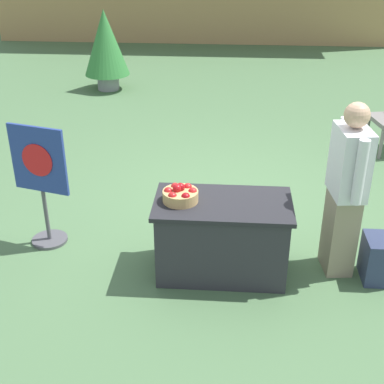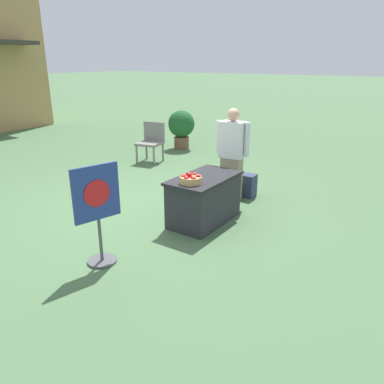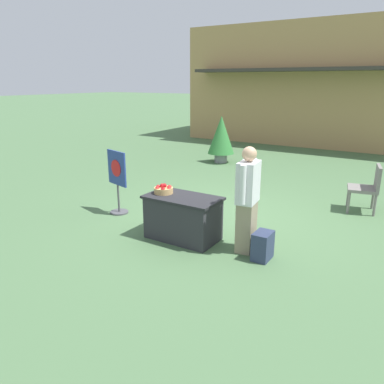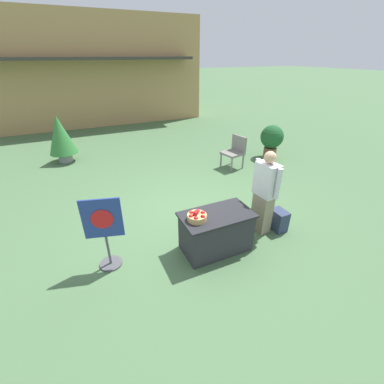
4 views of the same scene
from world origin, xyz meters
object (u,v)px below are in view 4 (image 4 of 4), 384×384
Objects in this scene: poster_board at (105,231)px; display_table at (216,232)px; potted_plant_near_left at (60,136)px; person_visitor at (265,193)px; apple_basket at (197,216)px; backpack at (279,220)px; patio_chair at (235,150)px; potted_plant_far_left at (272,139)px.

display_table is at bearing 93.32° from poster_board.
poster_board is 5.38m from potted_plant_near_left.
potted_plant_near_left is (-3.38, 5.59, 0.02)m from person_visitor.
apple_basket is 1.46m from person_visitor.
apple_basket is 0.25× the size of poster_board.
backpack is 0.44× the size of patio_chair.
apple_basket is (-0.38, -0.01, 0.43)m from display_table.
person_visitor is 3.22m from patio_chair.
patio_chair is (4.14, 2.68, -0.14)m from poster_board.
person_visitor is at bearing 157.54° from backpack.
person_visitor reaches higher than potted_plant_near_left.
poster_board is at bearing 173.08° from backpack.
display_table is 0.57m from apple_basket.
poster_board is at bearing -11.47° from person_visitor.
poster_board reaches higher than apple_basket.
person_visitor is 4.27m from potted_plant_far_left.
potted_plant_far_left reaches higher than display_table.
patio_chair is (2.38, 3.05, 0.17)m from display_table.
potted_plant_near_left reaches higher than apple_basket.
person_visitor is 1.30× the size of poster_board.
potted_plant_near_left is at bearing -40.84° from patio_chair.
poster_board is 6.41m from potted_plant_far_left.
person_visitor reaches higher than display_table.
potted_plant_near_left is (-1.93, 5.73, 0.05)m from apple_basket.
potted_plant_far_left is at bearing -138.64° from person_visitor.
apple_basket is 0.33× the size of patio_chair.
poster_board is 1.17× the size of potted_plant_far_left.
display_table is at bearing -68.03° from potted_plant_near_left.
backpack is 3.24m from patio_chair.
person_visitor is at bearing 5.16° from apple_basket.
person_visitor reaches higher than patio_chair.
person_visitor is 2.85m from poster_board.
person_visitor reaches higher than poster_board.
apple_basket is 0.30× the size of potted_plant_far_left.
display_table is at bearing 40.90° from patio_chair.
potted_plant_far_left is 6.71m from potted_plant_near_left.
potted_plant_far_left is (4.32, 3.29, -0.16)m from apple_basket.
apple_basket is 6.04m from potted_plant_near_left.
person_visitor is at bearing 100.16° from poster_board.
poster_board is 4.94m from patio_chair.
backpack is 3.23m from poster_board.
apple_basket is at bearing -1.31° from person_visitor.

